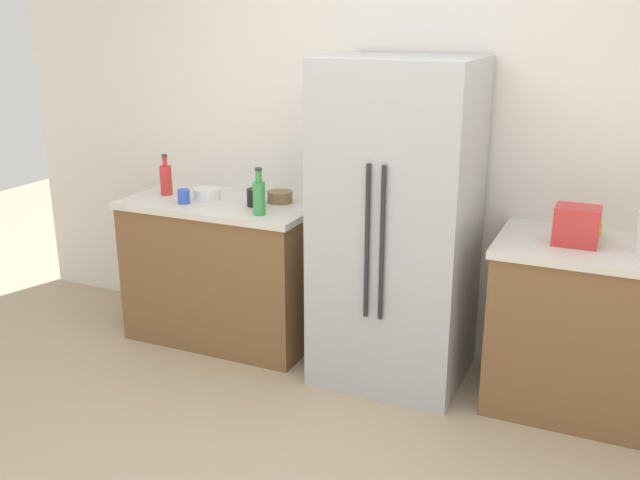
{
  "coord_description": "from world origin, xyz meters",
  "views": [
    {
      "loc": [
        1.22,
        -2.24,
        1.99
      ],
      "look_at": [
        0.03,
        0.42,
        1.07
      ],
      "focal_mm": 40.0,
      "sensor_mm": 36.0,
      "label": 1
    }
  ],
  "objects": [
    {
      "name": "kitchen_back_panel",
      "position": [
        0.0,
        1.76,
        1.54
      ],
      "size": [
        5.56,
        0.1,
        3.08
      ],
      "primitive_type": "cube",
      "color": "silver",
      "rests_on": "ground_plane"
    },
    {
      "name": "counter_left",
      "position": [
        -1.06,
        1.39,
        0.45
      ],
      "size": [
        1.19,
        0.66,
        0.9
      ],
      "color": "brown",
      "rests_on": "ground_plane"
    },
    {
      "name": "counter_right",
      "position": [
        1.28,
        1.39,
        0.45
      ],
      "size": [
        1.32,
        0.66,
        0.9
      ],
      "color": "brown",
      "rests_on": "ground_plane"
    },
    {
      "name": "refrigerator",
      "position": [
        0.08,
        1.34,
        0.89
      ],
      "size": [
        0.8,
        0.73,
        1.79
      ],
      "color": "#B2B5BA",
      "rests_on": "ground_plane"
    },
    {
      "name": "toaster",
      "position": [
        1.0,
        1.35,
        1.0
      ],
      "size": [
        0.21,
        0.17,
        0.19
      ],
      "primitive_type": "cube",
      "color": "red",
      "rests_on": "counter_right"
    },
    {
      "name": "bottle_a",
      "position": [
        -0.69,
        1.2,
        1.01
      ],
      "size": [
        0.07,
        0.07,
        0.27
      ],
      "color": "green",
      "rests_on": "counter_left"
    },
    {
      "name": "bottle_b",
      "position": [
        -1.46,
        1.37,
        1.0
      ],
      "size": [
        0.07,
        0.07,
        0.26
      ],
      "color": "red",
      "rests_on": "counter_left"
    },
    {
      "name": "cup_a",
      "position": [
        -1.23,
        1.23,
        0.94
      ],
      "size": [
        0.07,
        0.07,
        0.09
      ],
      "primitive_type": "cylinder",
      "color": "blue",
      "rests_on": "counter_left"
    },
    {
      "name": "cup_c",
      "position": [
        1.07,
        1.55,
        0.94
      ],
      "size": [
        0.09,
        0.09,
        0.07
      ],
      "primitive_type": "cylinder",
      "color": "yellow",
      "rests_on": "counter_right"
    },
    {
      "name": "cup_d",
      "position": [
        -0.81,
        1.35,
        0.95
      ],
      "size": [
        0.09,
        0.09,
        0.11
      ],
      "primitive_type": "cylinder",
      "color": "black",
      "rests_on": "counter_left"
    },
    {
      "name": "bowl_a",
      "position": [
        -1.17,
        1.39,
        0.93
      ],
      "size": [
        0.17,
        0.17,
        0.06
      ],
      "primitive_type": "cylinder",
      "color": "white",
      "rests_on": "counter_left"
    },
    {
      "name": "bowl_b",
      "position": [
        -0.72,
        1.5,
        0.94
      ],
      "size": [
        0.15,
        0.15,
        0.07
      ],
      "primitive_type": "cylinder",
      "color": "brown",
      "rests_on": "counter_left"
    }
  ]
}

